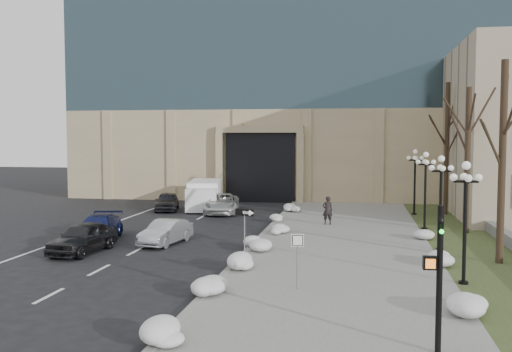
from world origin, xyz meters
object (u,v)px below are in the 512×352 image
(car_d, at_px, (222,203))
(pedestrian, at_px, (328,210))
(traffic_signal, at_px, (438,283))
(car_b, at_px, (166,232))
(one_way_sign, at_px, (247,219))
(lamppost_c, at_px, (425,180))
(car_a, at_px, (83,238))
(box_truck, at_px, (205,195))
(keep_sign, at_px, (297,250))
(car_e, at_px, (167,201))
(lamppost_b, at_px, (441,190))
(lamppost_a, at_px, (465,206))
(lamppost_d, at_px, (415,173))
(car_c, at_px, (98,228))

(car_d, bearing_deg, pedestrian, -40.73)
(traffic_signal, bearing_deg, car_b, 128.23)
(pedestrian, distance_m, one_way_sign, 12.23)
(car_d, height_order, lamppost_c, lamppost_c)
(car_a, height_order, box_truck, box_truck)
(pedestrian, bearing_deg, keep_sign, 73.59)
(traffic_signal, bearing_deg, car_e, 118.35)
(car_d, xyz_separation_m, lamppost_b, (13.89, -11.90, 2.34))
(car_d, distance_m, lamppost_b, 18.44)
(car_b, bearing_deg, lamppost_a, -13.87)
(lamppost_d, bearing_deg, lamppost_b, -90.00)
(car_e, xyz_separation_m, lamppost_b, (18.41, -12.72, 2.37))
(car_b, xyz_separation_m, car_e, (-4.47, 13.12, 0.06))
(car_d, bearing_deg, car_c, -118.74)
(car_c, xyz_separation_m, one_way_sign, (9.20, -4.63, 1.39))
(one_way_sign, relative_size, lamppost_a, 0.53)
(car_d, height_order, one_way_sign, one_way_sign)
(car_c, relative_size, one_way_sign, 1.90)
(car_b, height_order, car_e, car_e)
(keep_sign, bearing_deg, lamppost_c, 53.50)
(car_a, relative_size, car_d, 0.83)
(car_c, bearing_deg, keep_sign, -46.12)
(car_c, distance_m, one_way_sign, 10.39)
(pedestrian, xyz_separation_m, lamppost_c, (5.86, -0.66, 2.06))
(car_b, xyz_separation_m, lamppost_b, (13.94, 0.40, 2.43))
(lamppost_d, bearing_deg, car_a, -136.68)
(lamppost_c, distance_m, lamppost_d, 6.50)
(car_e, height_order, pedestrian, pedestrian)
(car_b, distance_m, car_e, 13.86)
(car_a, distance_m, traffic_signal, 18.66)
(pedestrian, bearing_deg, box_truck, -51.31)
(car_d, height_order, pedestrian, pedestrian)
(car_b, xyz_separation_m, lamppost_d, (13.94, 13.40, 2.43))
(car_a, height_order, traffic_signal, traffic_signal)
(car_e, bearing_deg, car_b, -85.29)
(car_b, xyz_separation_m, pedestrian, (8.08, 7.56, 0.38))
(one_way_sign, distance_m, lamppost_b, 9.94)
(car_c, bearing_deg, car_b, -15.67)
(box_truck, bearing_deg, lamppost_a, -63.09)
(keep_sign, distance_m, lamppost_d, 22.34)
(car_c, xyz_separation_m, traffic_signal, (15.97, -13.85, 1.26))
(car_c, relative_size, lamppost_c, 1.00)
(lamppost_d, bearing_deg, car_d, -175.48)
(pedestrian, relative_size, one_way_sign, 0.71)
(car_b, xyz_separation_m, traffic_signal, (12.00, -13.50, 1.31))
(pedestrian, xyz_separation_m, lamppost_d, (5.86, 5.84, 2.06))
(car_d, relative_size, lamppost_a, 1.10)
(lamppost_a, relative_size, lamppost_c, 1.00)
(keep_sign, bearing_deg, lamppost_d, 59.86)
(keep_sign, bearing_deg, box_truck, 98.95)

